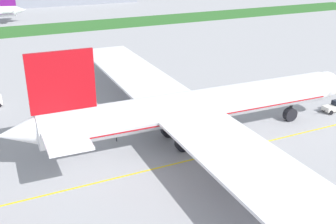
{
  "coord_description": "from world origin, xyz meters",
  "views": [
    {
      "loc": [
        -34.82,
        -51.07,
        30.33
      ],
      "look_at": [
        -6.22,
        7.69,
        3.77
      ],
      "focal_mm": 43.6,
      "sensor_mm": 36.0,
      "label": 1
    }
  ],
  "objects": [
    {
      "name": "pushback_tug",
      "position": [
        27.42,
        1.82,
        1.04
      ],
      "size": [
        6.32,
        2.42,
        2.27
      ],
      "color": "white",
      "rests_on": "ground"
    },
    {
      "name": "grass_median_strip",
      "position": [
        0.0,
        116.0,
        0.05
      ],
      "size": [
        320.0,
        24.0,
        0.1
      ],
      "primitive_type": "cube",
      "color": "#2D6628",
      "rests_on": "ground"
    },
    {
      "name": "ground_plane",
      "position": [
        0.0,
        0.0,
        0.0
      ],
      "size": [
        600.0,
        600.0,
        0.0
      ],
      "primitive_type": "plane",
      "color": "#9E9EA3",
      "rests_on": "ground"
    },
    {
      "name": "ground_crew_marshaller_front",
      "position": [
        -15.64,
        8.09,
        0.96
      ],
      "size": [
        0.3,
        0.55,
        1.57
      ],
      "color": "black",
      "rests_on": "ground"
    },
    {
      "name": "airliner_foreground",
      "position": [
        -4.01,
        2.91,
        5.89
      ],
      "size": [
        60.77,
        98.08,
        17.35
      ],
      "color": "white",
      "rests_on": "ground"
    },
    {
      "name": "apron_taxi_line",
      "position": [
        0.0,
        -3.06,
        0.0
      ],
      "size": [
        280.0,
        0.36,
        0.01
      ],
      "primitive_type": "cube",
      "color": "yellow",
      "rests_on": "ground"
    }
  ]
}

